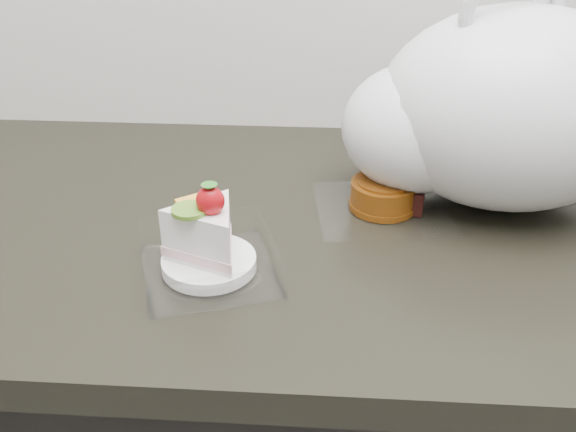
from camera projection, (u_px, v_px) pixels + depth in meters
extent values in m
cube|color=black|center=(408.00, 232.00, 0.84)|extent=(2.04, 0.64, 0.04)
cube|color=white|center=(210.00, 270.00, 0.73)|extent=(0.18, 0.18, 0.00)
cylinder|color=white|center=(209.00, 263.00, 0.72)|extent=(0.11, 0.11, 0.01)
ellipsoid|color=red|center=(210.00, 201.00, 0.67)|extent=(0.03, 0.03, 0.03)
cone|color=#2D7223|center=(209.00, 188.00, 0.67)|extent=(0.02, 0.02, 0.01)
cylinder|color=olive|center=(189.00, 210.00, 0.68)|extent=(0.04, 0.04, 0.00)
cube|color=#FFAC30|center=(198.00, 199.00, 0.70)|extent=(0.05, 0.04, 0.00)
cube|color=white|center=(382.00, 208.00, 0.85)|extent=(0.19, 0.18, 0.00)
cylinder|color=brown|center=(383.00, 195.00, 0.85)|extent=(0.11, 0.11, 0.04)
cylinder|color=brown|center=(382.00, 204.00, 0.85)|extent=(0.11, 0.11, 0.01)
cylinder|color=brown|center=(384.00, 181.00, 0.84)|extent=(0.09, 0.09, 0.00)
cube|color=black|center=(414.00, 202.00, 0.83)|extent=(0.03, 0.03, 0.03)
ellipsoid|color=white|center=(513.00, 109.00, 0.81)|extent=(0.39, 0.33, 0.26)
ellipsoid|color=white|center=(419.00, 128.00, 0.83)|extent=(0.24, 0.22, 0.17)
torus|color=white|center=(513.00, 14.00, 0.75)|extent=(0.14, 0.07, 0.14)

